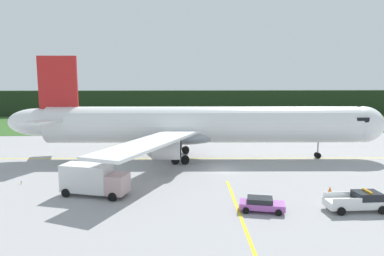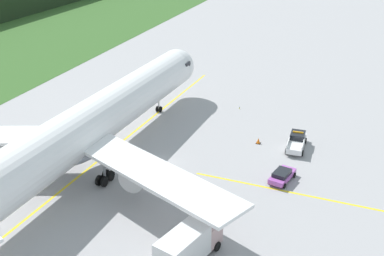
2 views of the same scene
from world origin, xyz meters
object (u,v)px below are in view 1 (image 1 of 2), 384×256
object	(u,v)px
catering_truck	(93,179)
staff_car	(261,204)
ops_pickup_truck	(359,201)
airliner	(200,125)
apron_cone	(330,190)

from	to	relation	value
catering_truck	staff_car	bearing A→B (deg)	-18.17
ops_pickup_truck	catering_truck	world-z (taller)	catering_truck
airliner	staff_car	world-z (taller)	airliner
airliner	ops_pickup_truck	xyz separation A→B (m)	(13.01, -22.55, -4.29)
airliner	apron_cone	world-z (taller)	airliner
ops_pickup_truck	catering_truck	xyz separation A→B (m)	(-25.52, 5.78, 0.85)
airliner	catering_truck	bearing A→B (deg)	-126.71
staff_car	apron_cone	bearing A→B (deg)	27.80
airliner	staff_car	size ratio (longest dim) A/B	13.09
staff_car	apron_cone	distance (m)	9.76
catering_truck	apron_cone	bearing A→B (deg)	-1.97
airliner	apron_cone	xyz separation A→B (m)	(12.61, -17.63, -4.82)
airliner	ops_pickup_truck	world-z (taller)	airliner
staff_car	ops_pickup_truck	bearing A→B (deg)	-2.31
staff_car	apron_cone	size ratio (longest dim) A/B	5.66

